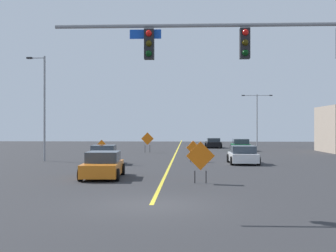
{
  "coord_description": "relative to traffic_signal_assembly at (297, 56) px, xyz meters",
  "views": [
    {
      "loc": [
        1.28,
        -15.47,
        2.72
      ],
      "look_at": [
        -0.61,
        26.53,
        2.82
      ],
      "focal_mm": 47.65,
      "sensor_mm": 36.0,
      "label": 1
    }
  ],
  "objects": [
    {
      "name": "ground",
      "position": [
        -5.03,
        0.02,
        -5.17
      ],
      "size": [
        136.77,
        136.77,
        0.0
      ],
      "primitive_type": "plane",
      "color": "#2D2D30"
    },
    {
      "name": "traffic_signal_assembly",
      "position": [
        0.0,
        0.0,
        0.0
      ],
      "size": [
        13.35,
        0.44,
        6.74
      ],
      "color": "gray",
      "rests_on": "ground"
    },
    {
      "name": "construction_sign_left_shoulder",
      "position": [
        -3.15,
        6.15,
        -3.92
      ],
      "size": [
        1.4,
        0.15,
        2.03
      ],
      "color": "orange",
      "rests_on": "ground"
    },
    {
      "name": "street_lamp_near_right",
      "position": [
        6.2,
        49.29,
        -0.65
      ],
      "size": [
        4.4,
        0.24,
        7.44
      ],
      "color": "gray",
      "rests_on": "ground"
    },
    {
      "name": "car_white_approaching",
      "position": [
        0.31,
        17.68,
        -4.54
      ],
      "size": [
        2.12,
        3.82,
        1.34
      ],
      "color": "white",
      "rests_on": "ground"
    },
    {
      "name": "construction_sign_right_shoulder",
      "position": [
        -8.06,
        31.73,
        -3.79
      ],
      "size": [
        1.34,
        0.14,
        2.16
      ],
      "color": "orange",
      "rests_on": "ground"
    },
    {
      "name": "construction_sign_median_far",
      "position": [
        -3.36,
        19.31,
        -4.14
      ],
      "size": [
        1.07,
        0.31,
        1.67
      ],
      "color": "orange",
      "rests_on": "ground"
    },
    {
      "name": "car_orange_mid",
      "position": [
        -8.32,
        8.26,
        -4.52
      ],
      "size": [
        2.24,
        4.29,
        1.4
      ],
      "color": "orange",
      "rests_on": "ground"
    },
    {
      "name": "car_silver_passing",
      "position": [
        -9.94,
        16.9,
        -4.53
      ],
      "size": [
        2.23,
        4.0,
        1.39
      ],
      "color": "#B7BABF",
      "rests_on": "ground"
    },
    {
      "name": "construction_sign_median_near",
      "position": [
        -10.72,
        20.23,
        -4.11
      ],
      "size": [
        1.1,
        0.29,
        1.7
      ],
      "color": "orange",
      "rests_on": "ground"
    },
    {
      "name": "car_green_far",
      "position": [
        2.25,
        35.82,
        -4.51
      ],
      "size": [
        2.09,
        3.97,
        1.37
      ],
      "color": "#196B38",
      "rests_on": "ground"
    },
    {
      "name": "car_black_distant",
      "position": [
        -0.44,
        43.13,
        -4.57
      ],
      "size": [
        2.1,
        4.28,
        1.29
      ],
      "color": "black",
      "rests_on": "ground"
    },
    {
      "name": "road_centre_stripe",
      "position": [
        -5.03,
        38.01,
        -5.16
      ],
      "size": [
        0.16,
        75.98,
        0.01
      ],
      "color": "yellow",
      "rests_on": "ground"
    },
    {
      "name": "street_lamp_mid_left",
      "position": [
        -15.35,
        19.75,
        -0.57
      ],
      "size": [
        1.52,
        0.24,
        8.42
      ],
      "color": "gray",
      "rests_on": "ground"
    }
  ]
}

